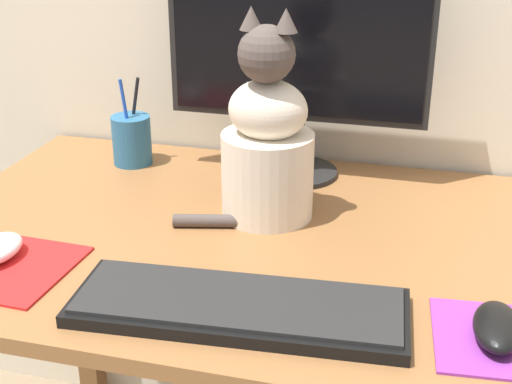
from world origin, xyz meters
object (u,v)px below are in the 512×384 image
object	(u,v)px
keyboard	(239,306)
cat	(269,143)
monitor	(297,52)
computer_mouse_right	(497,327)
pen_cup	(132,139)

from	to	relation	value
keyboard	cat	xyz separation A→B (m)	(-0.03, 0.31, 0.12)
keyboard	monitor	bearing A→B (deg)	89.16
monitor	computer_mouse_right	xyz separation A→B (m)	(0.36, -0.49, -0.23)
keyboard	cat	size ratio (longest dim) A/B	1.29
computer_mouse_right	pen_cup	size ratio (longest dim) A/B	0.63
monitor	keyboard	bearing A→B (deg)	-86.70
keyboard	computer_mouse_right	xyz separation A→B (m)	(0.34, 0.02, 0.01)
keyboard	computer_mouse_right	distance (m)	0.34
monitor	computer_mouse_right	size ratio (longest dim) A/B	4.42
monitor	pen_cup	bearing A→B (deg)	-176.07
cat	monitor	bearing A→B (deg)	94.97
keyboard	pen_cup	xyz separation A→B (m)	(-0.37, 0.49, 0.04)
keyboard	computer_mouse_right	world-z (taller)	computer_mouse_right
computer_mouse_right	pen_cup	bearing A→B (deg)	146.60
cat	pen_cup	xyz separation A→B (m)	(-0.33, 0.17, -0.08)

